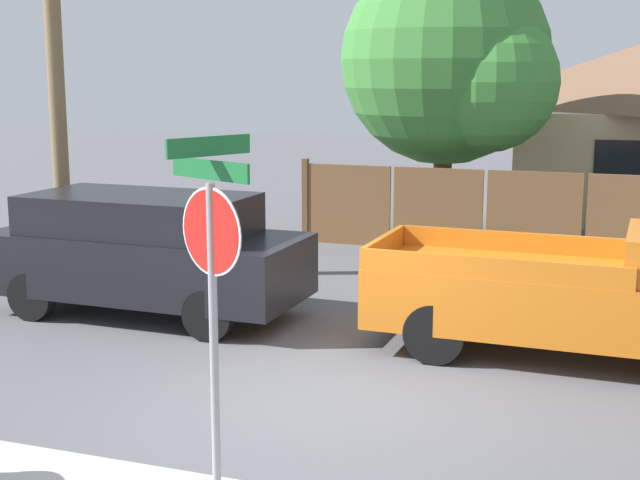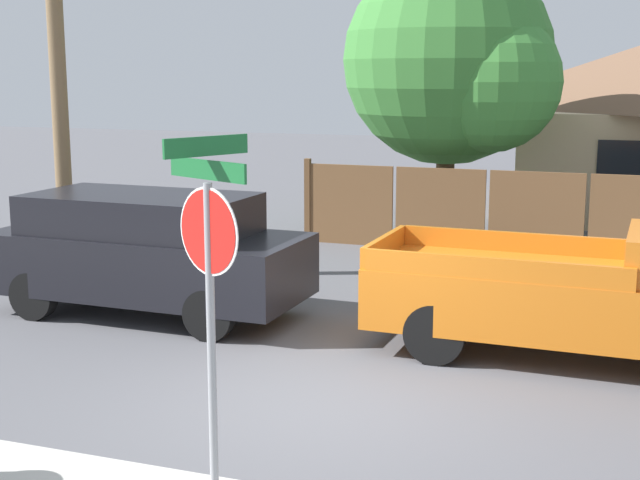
% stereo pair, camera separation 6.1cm
% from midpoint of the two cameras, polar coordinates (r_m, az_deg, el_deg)
% --- Properties ---
extents(ground_plane, '(80.00, 80.00, 0.00)m').
position_cam_midpoint_polar(ground_plane, '(9.83, -0.15, -10.38)').
color(ground_plane, '#56565B').
extents(oak_tree, '(4.72, 4.49, 6.04)m').
position_cam_midpoint_polar(oak_tree, '(19.43, 8.50, 11.05)').
color(oak_tree, brown).
rests_on(oak_tree, ground).
extents(red_suv, '(4.66, 2.01, 1.79)m').
position_cam_midpoint_polar(red_suv, '(13.28, -11.21, -0.65)').
color(red_suv, black).
rests_on(red_suv, ground).
extents(orange_pickup, '(5.08, 2.01, 1.68)m').
position_cam_midpoint_polar(orange_pickup, '(11.50, 16.84, -3.32)').
color(orange_pickup, orange).
rests_on(orange_pickup, ground).
extents(stop_sign, '(0.82, 0.74, 3.06)m').
position_cam_midpoint_polar(stop_sign, '(6.97, -7.17, -1.60)').
color(stop_sign, gray).
rests_on(stop_sign, ground).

